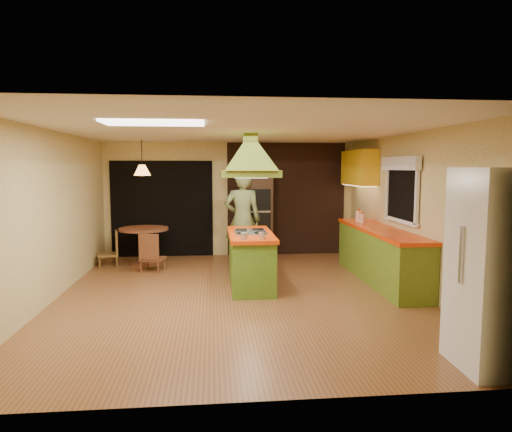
{
  "coord_description": "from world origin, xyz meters",
  "views": [
    {
      "loc": [
        -0.41,
        -6.86,
        1.95
      ],
      "look_at": [
        0.31,
        0.63,
        1.15
      ],
      "focal_mm": 32.0,
      "sensor_mm": 36.0,
      "label": 1
    }
  ],
  "objects": [
    {
      "name": "ground",
      "position": [
        0.0,
        0.0,
        0.0
      ],
      "size": [
        6.5,
        6.5,
        0.0
      ],
      "primitive_type": "plane",
      "color": "brown",
      "rests_on": "ground"
    },
    {
      "name": "room_walls",
      "position": [
        0.0,
        0.0,
        1.25
      ],
      "size": [
        5.5,
        6.5,
        6.5
      ],
      "color": "beige",
      "rests_on": "ground"
    },
    {
      "name": "ceiling_plane",
      "position": [
        0.0,
        0.0,
        2.5
      ],
      "size": [
        6.5,
        6.5,
        0.0
      ],
      "primitive_type": "plane",
      "rotation": [
        3.14,
        0.0,
        0.0
      ],
      "color": "silver",
      "rests_on": "room_walls"
    },
    {
      "name": "brick_panel",
      "position": [
        1.25,
        3.23,
        1.25
      ],
      "size": [
        2.64,
        0.03,
        2.5
      ],
      "primitive_type": "cube",
      "color": "#381E14",
      "rests_on": "ground"
    },
    {
      "name": "nook_opening",
      "position": [
        -1.5,
        3.23,
        1.05
      ],
      "size": [
        2.2,
        0.03,
        2.1
      ],
      "primitive_type": "cube",
      "color": "black",
      "rests_on": "ground"
    },
    {
      "name": "right_counter",
      "position": [
        2.45,
        0.6,
        0.46
      ],
      "size": [
        0.62,
        3.05,
        0.92
      ],
      "color": "olive",
      "rests_on": "ground"
    },
    {
      "name": "upper_cabinets",
      "position": [
        2.57,
        2.2,
        1.95
      ],
      "size": [
        0.34,
        1.4,
        0.7
      ],
      "primitive_type": "cube",
      "color": "yellow",
      "rests_on": "room_walls"
    },
    {
      "name": "window_right",
      "position": [
        2.7,
        0.4,
        1.77
      ],
      "size": [
        0.12,
        1.35,
        1.06
      ],
      "color": "black",
      "rests_on": "room_walls"
    },
    {
      "name": "fluor_panel",
      "position": [
        -1.1,
        -1.2,
        2.48
      ],
      "size": [
        1.2,
        0.6,
        0.03
      ],
      "primitive_type": "cube",
      "color": "white",
      "rests_on": "ceiling_plane"
    },
    {
      "name": "kitchen_island",
      "position": [
        0.21,
        0.53,
        0.45
      ],
      "size": [
        0.72,
        1.78,
        0.9
      ],
      "rotation": [
        0.0,
        0.0,
        -0.01
      ],
      "color": "#588421",
      "rests_on": "ground"
    },
    {
      "name": "range_hood",
      "position": [
        0.21,
        0.53,
        2.25
      ],
      "size": [
        0.95,
        0.69,
        0.78
      ],
      "rotation": [
        0.0,
        0.0,
        -0.01
      ],
      "color": "#5E711C",
      "rests_on": "ceiling_plane"
    },
    {
      "name": "man",
      "position": [
        0.16,
        1.77,
        0.96
      ],
      "size": [
        0.74,
        0.52,
        1.91
      ],
      "primitive_type": "imported",
      "rotation": [
        0.0,
        0.0,
        3.05
      ],
      "color": "#545D31",
      "rests_on": "ground"
    },
    {
      "name": "refrigerator",
      "position": [
        2.36,
        -2.81,
        0.98
      ],
      "size": [
        0.83,
        0.78,
        1.95
      ],
      "primitive_type": "cube",
      "rotation": [
        0.0,
        0.0,
        -0.03
      ],
      "color": "white",
      "rests_on": "ground"
    },
    {
      "name": "wall_oven",
      "position": [
        0.57,
        2.95,
        0.98
      ],
      "size": [
        0.68,
        0.63,
        1.95
      ],
      "rotation": [
        0.0,
        0.0,
        -0.06
      ],
      "color": "#402714",
      "rests_on": "ground"
    },
    {
      "name": "dining_table",
      "position": [
        -1.79,
        2.44,
        0.52
      ],
      "size": [
        0.99,
        0.99,
        0.74
      ],
      "rotation": [
        0.0,
        0.0,
        0.09
      ],
      "color": "brown",
      "rests_on": "ground"
    },
    {
      "name": "chair_left",
      "position": [
        -2.49,
        2.34,
        0.35
      ],
      "size": [
        0.46,
        0.46,
        0.7
      ],
      "primitive_type": null,
      "rotation": [
        0.0,
        0.0,
        -1.35
      ],
      "color": "brown",
      "rests_on": "ground"
    },
    {
      "name": "chair_near",
      "position": [
        -1.54,
        1.79,
        0.37
      ],
      "size": [
        0.49,
        0.49,
        0.73
      ],
      "primitive_type": null,
      "rotation": [
        0.0,
        0.0,
        2.89
      ],
      "color": "brown",
      "rests_on": "ground"
    },
    {
      "name": "pendant_lamp",
      "position": [
        -1.79,
        2.44,
        1.9
      ],
      "size": [
        0.35,
        0.35,
        0.21
      ],
      "primitive_type": "cone",
      "rotation": [
        0.0,
        0.0,
        -0.06
      ],
      "color": "#FF9E3F",
      "rests_on": "ceiling_plane"
    },
    {
      "name": "canister_large",
      "position": [
        2.4,
        1.61,
        1.02
      ],
      "size": [
        0.18,
        0.18,
        0.2
      ],
      "primitive_type": "cylinder",
      "rotation": [
        0.0,
        0.0,
        0.32
      ],
      "color": "#F9E3C8",
      "rests_on": "right_counter"
    },
    {
      "name": "canister_medium",
      "position": [
        2.4,
        1.44,
        1.0
      ],
      "size": [
        0.14,
        0.14,
        0.17
      ],
      "primitive_type": "cylinder",
      "rotation": [
        0.0,
        0.0,
        0.2
      ],
      "color": "#FFE7CD",
      "rests_on": "right_counter"
    },
    {
      "name": "canister_small",
      "position": [
        2.4,
        1.41,
        0.99
      ],
      "size": [
        0.15,
        0.15,
        0.15
      ],
      "primitive_type": "cylinder",
      "rotation": [
        0.0,
        0.0,
        -0.42
      ],
      "color": "#FFE8CD",
      "rests_on": "right_counter"
    }
  ]
}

